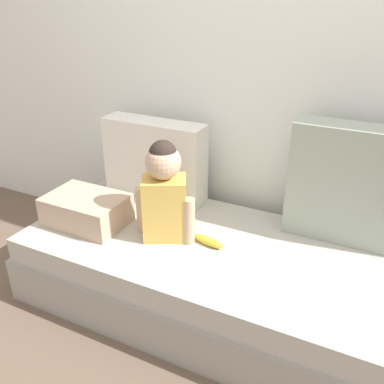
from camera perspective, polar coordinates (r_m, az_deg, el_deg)
ground_plane at (r=2.25m, az=2.97°, el=-14.90°), size 12.00×12.00×0.00m
back_wall at (r=2.23m, az=10.03°, el=21.13°), size 5.11×0.10×2.58m
couch at (r=2.13m, az=3.08°, el=-11.24°), size 1.91×0.86×0.37m
throw_pillow_left at (r=2.40m, az=-5.06°, el=4.43°), size 0.60×0.16×0.45m
throw_pillow_right at (r=2.07m, az=20.67°, el=0.86°), size 0.56×0.16×0.56m
toddler at (r=1.97m, az=-3.81°, el=0.11°), size 0.32×0.23×0.49m
banana at (r=2.01m, az=2.24°, el=-6.67°), size 0.18×0.08×0.04m
folded_blanket at (r=2.23m, az=-14.08°, el=-2.35°), size 0.40×0.28×0.15m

